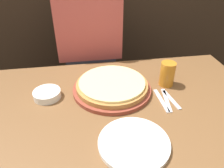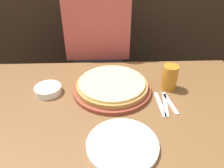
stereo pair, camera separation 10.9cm
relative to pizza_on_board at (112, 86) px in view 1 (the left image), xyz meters
The scene contains 9 objects.
dining_table 0.42m from the pizza_on_board, 83.42° to the right, with size 1.42×0.85×0.75m.
pizza_on_board is the anchor object (origin of this frame).
beer_glass 0.30m from the pizza_on_board, ahead, with size 0.08×0.08×0.13m.
dinner_plate 0.37m from the pizza_on_board, 86.03° to the right, with size 0.27×0.27×0.02m.
side_bowl 0.32m from the pizza_on_board, behind, with size 0.13×0.13×0.04m.
fork 0.25m from the pizza_on_board, 29.10° to the right, with size 0.02×0.18×0.00m.
dinner_knife 0.27m from the pizza_on_board, 26.55° to the right, with size 0.05×0.18×0.00m.
spoon 0.30m from the pizza_on_board, 24.39° to the right, with size 0.04×0.15×0.00m.
diner_person 0.51m from the pizza_on_board, 99.02° to the left, with size 0.41×0.20×1.35m.
Camera 1 is at (-0.16, -0.79, 1.39)m, focal length 35.00 mm.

